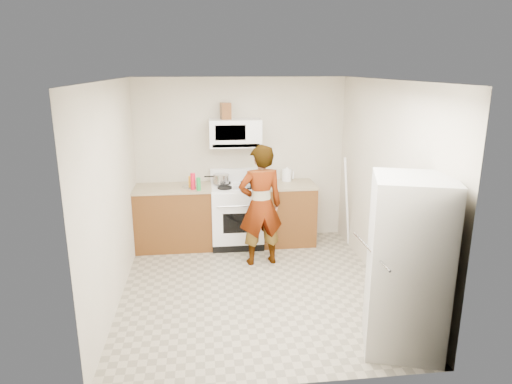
{
  "coord_description": "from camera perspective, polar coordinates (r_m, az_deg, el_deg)",
  "views": [
    {
      "loc": [
        -0.58,
        -5.09,
        2.64
      ],
      "look_at": [
        0.09,
        0.55,
        1.08
      ],
      "focal_mm": 32.0,
      "sensor_mm": 36.0,
      "label": 1
    }
  ],
  "objects": [
    {
      "name": "pot_lid",
      "position": [
        6.76,
        -8.27,
        0.65
      ],
      "size": [
        0.28,
        0.28,
        0.01
      ],
      "primitive_type": "cylinder",
      "rotation": [
        0.0,
        0.0,
        -0.29
      ],
      "color": "silver",
      "rests_on": "counter_left"
    },
    {
      "name": "jug",
      "position": [
        6.74,
        -3.81,
        10.07
      ],
      "size": [
        0.16,
        0.16,
        0.24
      ],
      "primitive_type": "cube",
      "rotation": [
        0.0,
        0.0,
        0.17
      ],
      "color": "brown",
      "rests_on": "microwave"
    },
    {
      "name": "bottle_green_cap",
      "position": [
        6.54,
        -7.19,
        1.0
      ],
      "size": [
        0.07,
        0.07,
        0.19
      ],
      "primitive_type": "cylinder",
      "rotation": [
        0.0,
        0.0,
        0.26
      ],
      "color": "#198E3A",
      "rests_on": "counter_left"
    },
    {
      "name": "tray",
      "position": [
        6.65,
        -1.82,
        0.7
      ],
      "size": [
        0.26,
        0.18,
        0.05
      ],
      "primitive_type": "cube",
      "rotation": [
        0.0,
        0.0,
        -0.08
      ],
      "color": "white",
      "rests_on": "gas_range"
    },
    {
      "name": "cabinet_right",
      "position": [
        7.05,
        3.91,
        -2.77
      ],
      "size": [
        0.8,
        0.62,
        0.9
      ],
      "primitive_type": "cube",
      "color": "brown",
      "rests_on": "floor"
    },
    {
      "name": "floor",
      "position": [
        5.76,
        -0.2,
        -11.9
      ],
      "size": [
        3.6,
        3.6,
        0.0
      ],
      "primitive_type": "plane",
      "color": "gray",
      "rests_on": "ground"
    },
    {
      "name": "microwave",
      "position": [
        6.78,
        -2.63,
        7.39
      ],
      "size": [
        0.76,
        0.38,
        0.4
      ],
      "primitive_type": "cube",
      "color": "white",
      "rests_on": "back_wall"
    },
    {
      "name": "back_wall",
      "position": [
        7.04,
        -1.88,
        3.98
      ],
      "size": [
        3.2,
        0.02,
        2.5
      ],
      "primitive_type": "cube",
      "color": "beige",
      "rests_on": "floor"
    },
    {
      "name": "bottle_hot_sauce",
      "position": [
        6.72,
        -8.21,
        1.27
      ],
      "size": [
        0.07,
        0.07,
        0.17
      ],
      "primitive_type": "cylinder",
      "rotation": [
        0.0,
        0.0,
        -0.26
      ],
      "color": "#FBA01B",
      "rests_on": "counter_left"
    },
    {
      "name": "cabinet_left",
      "position": [
        6.95,
        -10.2,
        -3.25
      ],
      "size": [
        1.12,
        0.62,
        0.9
      ],
      "primitive_type": "cube",
      "color": "brown",
      "rests_on": "floor"
    },
    {
      "name": "counter_left",
      "position": [
        6.82,
        -10.38,
        0.48
      ],
      "size": [
        1.14,
        0.64,
        0.03
      ],
      "primitive_type": "cube",
      "color": "tan",
      "rests_on": "cabinet_left"
    },
    {
      "name": "broom",
      "position": [
        6.87,
        11.29,
        -1.29
      ],
      "size": [
        0.23,
        0.23,
        1.39
      ],
      "primitive_type": "cylinder",
      "rotation": [
        0.14,
        -0.14,
        0.01
      ],
      "color": "white",
      "rests_on": "floor"
    },
    {
      "name": "bottle_spray",
      "position": [
        6.6,
        -7.88,
        1.33
      ],
      "size": [
        0.09,
        0.09,
        0.24
      ],
      "primitive_type": "cylinder",
      "rotation": [
        0.0,
        0.0,
        0.25
      ],
      "color": "red",
      "rests_on": "counter_left"
    },
    {
      "name": "saucepan",
      "position": [
        6.86,
        -4.37,
        1.65
      ],
      "size": [
        0.28,
        0.28,
        0.13
      ],
      "primitive_type": "cylinder",
      "rotation": [
        0.0,
        0.0,
        0.21
      ],
      "color": "#B4B3B8",
      "rests_on": "gas_range"
    },
    {
      "name": "right_wall",
      "position": [
        5.7,
        15.86,
        0.67
      ],
      "size": [
        0.02,
        3.6,
        2.5
      ],
      "primitive_type": "cube",
      "color": "beige",
      "rests_on": "floor"
    },
    {
      "name": "gas_range",
      "position": [
        6.93,
        -2.43,
        -2.75
      ],
      "size": [
        0.76,
        0.65,
        1.13
      ],
      "color": "white",
      "rests_on": "floor"
    },
    {
      "name": "fridge",
      "position": [
        4.54,
        18.39,
        -8.68
      ],
      "size": [
        0.88,
        0.88,
        1.7
      ],
      "primitive_type": "cube",
      "rotation": [
        0.0,
        0.0,
        -0.3
      ],
      "color": "silver",
      "rests_on": "floor"
    },
    {
      "name": "person",
      "position": [
        6.16,
        0.58,
        -1.69
      ],
      "size": [
        0.66,
        0.48,
        1.67
      ],
      "primitive_type": "imported",
      "rotation": [
        0.0,
        0.0,
        3.28
      ],
      "color": "tan",
      "rests_on": "floor"
    },
    {
      "name": "kettle",
      "position": [
        7.06,
        3.87,
        2.11
      ],
      "size": [
        0.2,
        0.2,
        0.18
      ],
      "primitive_type": "cylinder",
      "rotation": [
        0.0,
        0.0,
        -0.43
      ],
      "color": "white",
      "rests_on": "counter_right"
    },
    {
      "name": "counter_right",
      "position": [
        6.92,
        3.98,
        0.92
      ],
      "size": [
        0.82,
        0.64,
        0.03
      ],
      "primitive_type": "cube",
      "color": "tan",
      "rests_on": "cabinet_right"
    }
  ]
}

